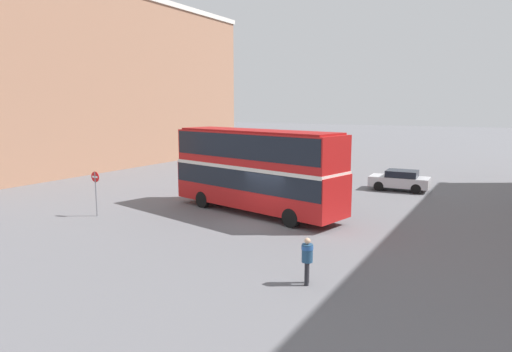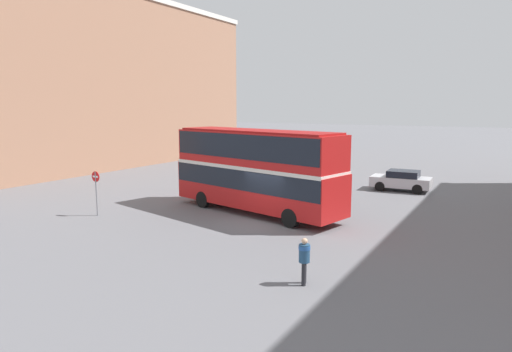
% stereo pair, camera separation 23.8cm
% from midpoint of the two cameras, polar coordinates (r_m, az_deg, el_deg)
% --- Properties ---
extents(ground_plane, '(240.00, 240.00, 0.00)m').
position_cam_midpoint_polar(ground_plane, '(23.50, 0.56, -5.85)').
color(ground_plane, slate).
extents(building_row_left, '(10.73, 37.51, 16.54)m').
position_cam_midpoint_polar(building_row_left, '(48.89, -20.26, 11.01)').
color(building_row_left, '#9E7056').
rests_on(building_row_left, ground_plane).
extents(double_decker_bus, '(10.92, 4.94, 4.63)m').
position_cam_midpoint_polar(double_decker_bus, '(25.16, -0.27, 1.27)').
color(double_decker_bus, red).
rests_on(double_decker_bus, ground_plane).
extents(pedestrian_foreground, '(0.50, 0.50, 1.60)m').
position_cam_midpoint_polar(pedestrian_foreground, '(15.50, 5.98, -9.91)').
color(pedestrian_foreground, '#232328').
rests_on(pedestrian_foreground, ground_plane).
extents(parked_car_kerb_far, '(4.10, 2.09, 1.44)m').
position_cam_midpoint_polar(parked_car_kerb_far, '(33.68, 17.35, -0.48)').
color(parked_car_kerb_far, silver).
rests_on(parked_car_kerb_far, ground_plane).
extents(no_entry_sign, '(0.57, 0.08, 2.44)m').
position_cam_midpoint_polar(no_entry_sign, '(26.07, -19.65, -1.28)').
color(no_entry_sign, gray).
rests_on(no_entry_sign, ground_plane).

